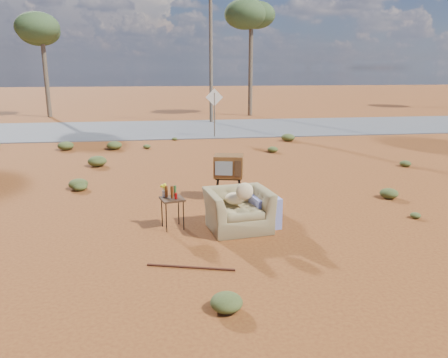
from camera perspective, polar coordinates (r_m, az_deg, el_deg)
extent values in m
plane|color=brown|center=(8.34, -1.23, -7.35)|extent=(140.00, 140.00, 0.00)
cube|color=#565659|center=(22.92, -5.93, 6.56)|extent=(140.00, 7.00, 0.04)
imported|color=olive|center=(8.49, 1.88, -3.17)|extent=(1.31, 0.94, 1.06)
ellipsoid|color=#D9B984|center=(8.50, 1.41, -2.54)|extent=(0.38, 0.38, 0.22)
ellipsoid|color=#D9B984|center=(8.24, 2.70, -1.63)|extent=(0.34, 0.17, 0.34)
cube|color=navy|center=(8.84, 5.12, -4.00)|extent=(0.61, 0.85, 0.62)
cube|color=black|center=(10.41, 0.60, 0.22)|extent=(0.69, 0.58, 0.03)
cylinder|color=black|center=(10.30, -1.02, -1.51)|extent=(0.03, 0.03, 0.54)
cylinder|color=black|center=(10.26, 2.04, -1.57)|extent=(0.03, 0.03, 0.54)
cylinder|color=black|center=(10.71, -0.79, -0.89)|extent=(0.03, 0.03, 0.54)
cylinder|color=black|center=(10.67, 2.16, -0.95)|extent=(0.03, 0.03, 0.54)
cube|color=brown|center=(10.34, 0.60, 1.71)|extent=(0.78, 0.66, 0.52)
cube|color=gray|center=(10.09, -0.03, 1.38)|extent=(0.40, 0.11, 0.33)
cube|color=#472D19|center=(10.06, 1.82, 1.35)|extent=(0.15, 0.05, 0.37)
cube|color=#3D2516|center=(8.56, -6.79, -2.61)|extent=(0.52, 0.52, 0.03)
cylinder|color=black|center=(8.45, -7.54, -5.00)|extent=(0.02, 0.02, 0.60)
cylinder|color=black|center=(8.54, -5.31, -4.74)|extent=(0.02, 0.02, 0.60)
cylinder|color=black|center=(8.77, -8.11, -4.30)|extent=(0.02, 0.02, 0.60)
cylinder|color=black|center=(8.85, -5.95, -4.06)|extent=(0.02, 0.02, 0.60)
cylinder|color=#4B230C|center=(8.54, -7.55, -1.78)|extent=(0.06, 0.06, 0.22)
cylinder|color=#4B230C|center=(8.45, -6.80, -1.86)|extent=(0.06, 0.06, 0.24)
cylinder|color=#2B5625|center=(8.63, -6.41, -1.64)|extent=(0.05, 0.05, 0.21)
cylinder|color=#B10E0F|center=(8.47, -6.31, -2.26)|extent=(0.05, 0.05, 0.11)
cylinder|color=silver|center=(8.63, -7.85, -1.98)|extent=(0.07, 0.07, 0.12)
ellipsoid|color=yellow|center=(8.59, -7.89, -1.02)|extent=(0.14, 0.14, 0.10)
cylinder|color=#4B1C14|center=(7.06, -4.37, -11.41)|extent=(1.37, 0.43, 0.04)
cylinder|color=brown|center=(19.95, -1.25, 8.33)|extent=(0.06, 0.06, 2.00)
cube|color=silver|center=(19.89, -1.27, 10.62)|extent=(0.78, 0.04, 0.78)
cylinder|color=brown|center=(30.52, -22.30, 13.13)|extent=(0.28, 0.28, 6.00)
ellipsoid|color=#3D5A2E|center=(30.62, -22.77, 17.79)|extent=(3.20, 3.20, 2.20)
cylinder|color=brown|center=(29.31, 3.50, 15.11)|extent=(0.28, 0.28, 7.00)
ellipsoid|color=#3D5A2E|center=(29.50, 3.59, 20.94)|extent=(3.20, 3.20, 2.20)
cylinder|color=brown|center=(25.38, -1.73, 16.38)|extent=(0.20, 0.20, 8.00)
ellipsoid|color=#455424|center=(11.34, 20.75, -1.76)|extent=(0.44, 0.44, 0.24)
ellipsoid|color=#455424|center=(14.63, -16.23, 2.25)|extent=(0.60, 0.60, 0.33)
ellipsoid|color=#455424|center=(15.17, 22.60, 1.87)|extent=(0.36, 0.36, 0.20)
ellipsoid|color=#455424|center=(16.50, 6.38, 3.86)|extent=(0.40, 0.40, 0.22)
ellipsoid|color=#455424|center=(17.46, -10.05, 4.21)|extent=(0.30, 0.30, 0.17)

